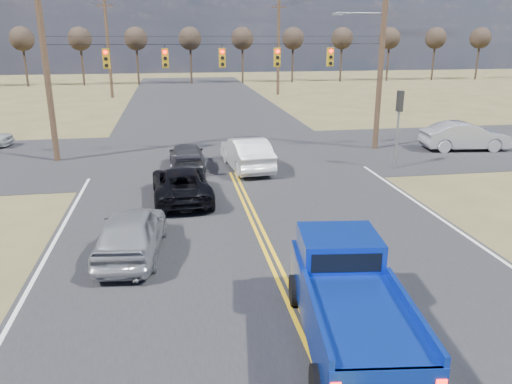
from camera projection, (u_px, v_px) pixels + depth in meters
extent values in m
plane|color=brown|center=(307.00, 335.00, 11.32)|extent=(160.00, 160.00, 0.00)
cube|color=#28282B|center=(244.00, 198.00, 20.72)|extent=(14.00, 120.00, 0.02)
cube|color=#28282B|center=(224.00, 154.00, 28.24)|extent=(120.00, 12.00, 0.02)
cylinder|color=#473323|center=(46.00, 65.00, 25.30)|extent=(0.32, 0.32, 10.00)
cylinder|color=#473323|center=(381.00, 62.00, 28.13)|extent=(0.32, 0.32, 10.00)
cylinder|color=black|center=(222.00, 44.00, 26.42)|extent=(18.00, 0.02, 0.02)
cylinder|color=black|center=(222.00, 36.00, 26.29)|extent=(18.00, 0.02, 0.02)
cube|color=#B28C14|center=(106.00, 59.00, 25.69)|extent=(0.34, 0.24, 1.00)
cylinder|color=#FF0C05|center=(105.00, 52.00, 25.45)|extent=(0.20, 0.06, 0.20)
cylinder|color=black|center=(106.00, 59.00, 25.55)|extent=(0.20, 0.06, 0.20)
cylinder|color=black|center=(106.00, 65.00, 25.65)|extent=(0.20, 0.06, 0.20)
cube|color=black|center=(105.00, 50.00, 25.39)|extent=(0.24, 0.14, 0.03)
cube|color=#B28C14|center=(165.00, 58.00, 26.16)|extent=(0.34, 0.24, 1.00)
cylinder|color=#FF0C05|center=(165.00, 52.00, 25.92)|extent=(0.20, 0.06, 0.20)
cylinder|color=black|center=(165.00, 58.00, 26.03)|extent=(0.20, 0.06, 0.20)
cylinder|color=black|center=(166.00, 65.00, 26.13)|extent=(0.20, 0.06, 0.20)
cube|color=black|center=(165.00, 50.00, 25.86)|extent=(0.24, 0.14, 0.03)
cube|color=#B28C14|center=(222.00, 58.00, 26.63)|extent=(0.34, 0.24, 1.00)
cylinder|color=#FF0C05|center=(222.00, 51.00, 26.40)|extent=(0.20, 0.06, 0.20)
cylinder|color=black|center=(222.00, 58.00, 26.50)|extent=(0.20, 0.06, 0.20)
cylinder|color=black|center=(223.00, 64.00, 26.60)|extent=(0.20, 0.06, 0.20)
cube|color=black|center=(222.00, 49.00, 26.33)|extent=(0.24, 0.14, 0.03)
cube|color=#B28C14|center=(277.00, 57.00, 27.10)|extent=(0.34, 0.24, 1.00)
cylinder|color=#FF0C05|center=(278.00, 51.00, 26.87)|extent=(0.20, 0.06, 0.20)
cylinder|color=black|center=(278.00, 57.00, 26.97)|extent=(0.20, 0.06, 0.20)
cylinder|color=black|center=(278.00, 64.00, 27.07)|extent=(0.20, 0.06, 0.20)
cube|color=black|center=(278.00, 49.00, 26.81)|extent=(0.24, 0.14, 0.03)
cube|color=#B28C14|center=(330.00, 57.00, 27.57)|extent=(0.34, 0.24, 1.00)
cylinder|color=#FF0C05|center=(331.00, 51.00, 27.34)|extent=(0.20, 0.06, 0.20)
cylinder|color=black|center=(331.00, 57.00, 27.44)|extent=(0.20, 0.06, 0.20)
cylinder|color=black|center=(331.00, 63.00, 27.54)|extent=(0.20, 0.06, 0.20)
cube|color=black|center=(331.00, 49.00, 27.28)|extent=(0.24, 0.14, 0.03)
cylinder|color=slate|center=(397.00, 137.00, 24.81)|extent=(0.12, 0.12, 3.20)
cube|color=black|center=(400.00, 101.00, 24.27)|extent=(0.24, 0.34, 1.00)
cylinder|color=slate|center=(360.00, 13.00, 27.12)|extent=(2.80, 0.10, 0.10)
cube|color=slate|center=(337.00, 14.00, 26.94)|extent=(0.55, 0.22, 0.14)
cylinder|color=#473323|center=(108.00, 49.00, 51.62)|extent=(0.32, 0.32, 10.00)
cube|color=#473323|center=(105.00, 6.00, 50.34)|extent=(1.60, 0.12, 0.12)
cylinder|color=#473323|center=(278.00, 48.00, 54.45)|extent=(0.32, 0.32, 10.00)
cube|color=#473323|center=(279.00, 7.00, 53.17)|extent=(1.60, 0.12, 0.12)
cylinder|color=#33261C|center=(25.00, 65.00, 63.57)|extent=(0.28, 0.28, 5.50)
sphere|color=#2D231C|center=(22.00, 39.00, 62.61)|extent=(3.00, 3.00, 3.00)
cylinder|color=#33261C|center=(82.00, 64.00, 64.67)|extent=(0.28, 0.28, 5.50)
sphere|color=#2D231C|center=(80.00, 39.00, 63.71)|extent=(3.00, 3.00, 3.00)
cylinder|color=#33261C|center=(138.00, 64.00, 65.77)|extent=(0.28, 0.28, 5.50)
sphere|color=#2D231C|center=(136.00, 39.00, 64.81)|extent=(3.00, 3.00, 3.00)
cylinder|color=#33261C|center=(191.00, 63.00, 66.87)|extent=(0.28, 0.28, 5.50)
sphere|color=#2D231C|center=(190.00, 38.00, 65.91)|extent=(3.00, 3.00, 3.00)
cylinder|color=#33261C|center=(243.00, 63.00, 67.97)|extent=(0.28, 0.28, 5.50)
sphere|color=#2D231C|center=(242.00, 38.00, 67.01)|extent=(3.00, 3.00, 3.00)
cylinder|color=#33261C|center=(293.00, 62.00, 69.07)|extent=(0.28, 0.28, 5.50)
sphere|color=#2D231C|center=(293.00, 38.00, 68.12)|extent=(3.00, 3.00, 3.00)
cylinder|color=#33261C|center=(341.00, 62.00, 70.17)|extent=(0.28, 0.28, 5.50)
sphere|color=#2D231C|center=(342.00, 38.00, 69.22)|extent=(3.00, 3.00, 3.00)
cylinder|color=#33261C|center=(388.00, 61.00, 71.27)|extent=(0.28, 0.28, 5.50)
sphere|color=#2D231C|center=(390.00, 38.00, 70.32)|extent=(3.00, 3.00, 3.00)
cylinder|color=#33261C|center=(433.00, 61.00, 72.37)|extent=(0.28, 0.28, 5.50)
sphere|color=#2D231C|center=(436.00, 38.00, 71.42)|extent=(3.00, 3.00, 3.00)
cylinder|color=#33261C|center=(477.00, 60.00, 73.47)|extent=(0.28, 0.28, 5.50)
sphere|color=#2D231C|center=(480.00, 38.00, 72.52)|extent=(3.00, 3.00, 3.00)
cylinder|color=black|center=(421.00, 383.00, 9.20)|extent=(0.41, 0.82, 0.79)
cylinder|color=black|center=(296.00, 290.00, 12.50)|extent=(0.41, 0.82, 0.79)
cylinder|color=black|center=(370.00, 289.00, 12.58)|extent=(0.41, 0.82, 0.79)
cube|color=#0F31A9|center=(351.00, 310.00, 10.70)|extent=(2.60, 5.53, 0.99)
cube|color=#0F31A9|center=(339.00, 248.00, 11.82)|extent=(2.01, 1.88, 0.71)
cube|color=black|center=(346.00, 263.00, 11.04)|extent=(1.57, 0.25, 0.44)
cube|color=#0F31A9|center=(316.00, 312.00, 9.50)|extent=(0.49, 3.24, 0.20)
cube|color=#0F31A9|center=(413.00, 310.00, 9.58)|extent=(0.49, 3.24, 0.20)
cube|color=#0F31A9|center=(388.00, 384.00, 8.12)|extent=(1.97, 0.32, 0.59)
imported|color=#929399|center=(131.00, 232.00, 15.20)|extent=(2.24, 4.65, 1.53)
imported|color=black|center=(181.00, 184.00, 20.38)|extent=(2.48, 5.00, 1.36)
imported|color=silver|center=(247.00, 153.00, 24.99)|extent=(2.19, 5.09, 1.63)
imported|color=#343439|center=(187.00, 156.00, 25.17)|extent=(1.78, 4.30, 1.24)
imported|color=#93949A|center=(465.00, 136.00, 29.09)|extent=(2.26, 5.12, 1.63)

